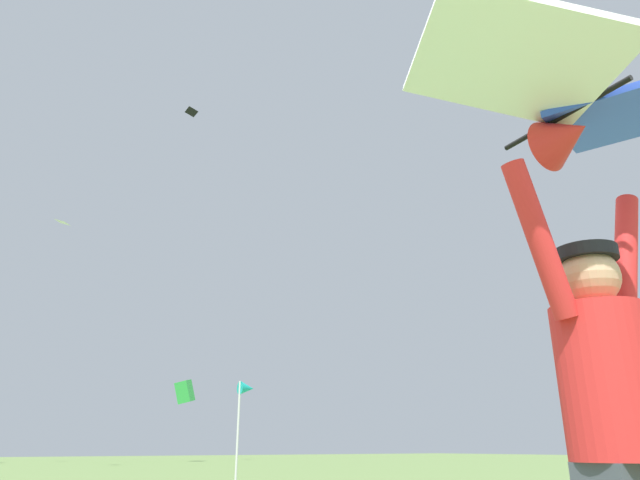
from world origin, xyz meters
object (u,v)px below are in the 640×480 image
object	(u,v)px
kite_flyer_person	(614,427)
held_stunt_kite	(575,103)
distant_kite_green_mid_right	(185,392)
distant_kite_black_low_right	(192,112)
marker_flag	(245,396)
distant_kite_white_low_left	(63,222)

from	to	relation	value
kite_flyer_person	held_stunt_kite	world-z (taller)	held_stunt_kite
distant_kite_green_mid_right	distant_kite_black_low_right	size ratio (longest dim) A/B	1.71
distant_kite_green_mid_right	marker_flag	distance (m)	26.94
distant_kite_green_mid_right	distant_kite_white_low_left	bearing A→B (deg)	-140.18
held_stunt_kite	kite_flyer_person	bearing A→B (deg)	85.07
held_stunt_kite	distant_kite_black_low_right	xyz separation A→B (m)	(8.71, 29.01, 18.49)
distant_kite_green_mid_right	marker_flag	xyz separation A→B (m)	(-8.78, -25.36, -2.36)
kite_flyer_person	marker_flag	size ratio (longest dim) A/B	0.96
distant_kite_green_mid_right	distant_kite_black_low_right	bearing A→B (deg)	-120.88
distant_kite_black_low_right	held_stunt_kite	bearing A→B (deg)	-106.72
held_stunt_kite	distant_kite_white_low_left	world-z (taller)	distant_kite_white_low_left
distant_kite_green_mid_right	held_stunt_kite	bearing A→B (deg)	-108.93
distant_kite_white_low_left	marker_flag	xyz separation A→B (m)	(0.95, -17.25, -8.91)
held_stunt_kite	distant_kite_black_low_right	size ratio (longest dim) A/B	1.87
kite_flyer_person	distant_kite_white_low_left	size ratio (longest dim) A/B	3.02
held_stunt_kite	distant_kite_green_mid_right	xyz separation A→B (m)	(11.62, 33.86, 1.84)
distant_kite_green_mid_right	distant_kite_white_low_left	size ratio (longest dim) A/B	2.47
distant_kite_black_low_right	marker_flag	bearing A→B (deg)	-105.98
distant_kite_black_low_right	kite_flyer_person	bearing A→B (deg)	-106.75
kite_flyer_person	distant_kite_black_low_right	world-z (taller)	distant_kite_black_low_right
marker_flag	distant_kite_white_low_left	bearing A→B (deg)	93.15
distant_kite_white_low_left	held_stunt_kite	bearing A→B (deg)	-94.20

